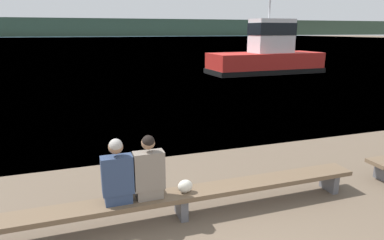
% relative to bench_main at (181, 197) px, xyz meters
% --- Properties ---
extents(water_surface, '(240.00, 240.00, 0.00)m').
position_rel_bench_main_xyz_m(water_surface, '(-0.16, 122.71, -0.35)').
color(water_surface, '#5684A3').
rests_on(water_surface, ground).
extents(far_shoreline, '(600.00, 12.00, 8.69)m').
position_rel_bench_main_xyz_m(far_shoreline, '(-0.16, 183.11, 3.99)').
color(far_shoreline, '#2D3D2D').
rests_on(far_shoreline, ground).
extents(bench_main, '(6.46, 0.46, 0.43)m').
position_rel_bench_main_xyz_m(bench_main, '(0.00, 0.00, 0.00)').
color(bench_main, brown).
rests_on(bench_main, ground).
extents(person_left, '(0.46, 0.38, 1.02)m').
position_rel_bench_main_xyz_m(person_left, '(-0.99, -0.00, 0.52)').
color(person_left, navy).
rests_on(person_left, bench_main).
extents(person_right, '(0.46, 0.38, 1.02)m').
position_rel_bench_main_xyz_m(person_right, '(-0.51, -0.00, 0.52)').
color(person_right, '#70665B').
rests_on(person_right, bench_main).
extents(shopping_bag, '(0.24, 0.17, 0.21)m').
position_rel_bench_main_xyz_m(shopping_bag, '(0.06, -0.02, 0.18)').
color(shopping_bag, beige).
rests_on(shopping_bag, bench_main).
extents(tugboat_red, '(8.26, 3.24, 5.83)m').
position_rel_bench_main_xyz_m(tugboat_red, '(11.49, 16.62, 0.81)').
color(tugboat_red, red).
rests_on(tugboat_red, water_surface).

